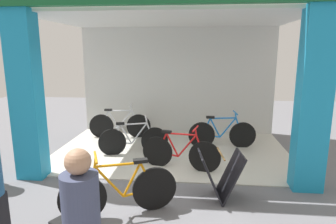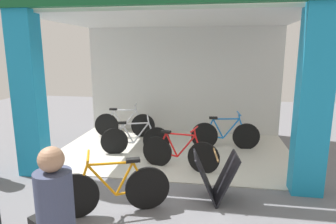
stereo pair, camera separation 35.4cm
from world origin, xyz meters
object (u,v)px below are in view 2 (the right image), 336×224
at_px(bicycle_inside_2, 225,135).
at_px(bicycle_inside_3, 125,124).
at_px(bicycle_inside_1, 135,139).
at_px(sandwich_board_sign, 215,177).
at_px(bicycle_parked_0, 113,190).
at_px(bicycle_inside_0, 179,153).

height_order(bicycle_inside_2, bicycle_inside_3, bicycle_inside_3).
relative_size(bicycle_inside_1, sandwich_board_sign, 1.99).
relative_size(bicycle_inside_3, bicycle_parked_0, 1.05).
bearing_deg(bicycle_inside_2, bicycle_inside_0, -123.10).
bearing_deg(bicycle_inside_0, bicycle_inside_2, 56.90).
xyz_separation_m(bicycle_inside_0, sandwich_board_sign, (0.72, -1.14, 0.03)).
xyz_separation_m(bicycle_inside_1, bicycle_inside_2, (2.09, 0.69, 0.01)).
xyz_separation_m(bicycle_inside_1, bicycle_parked_0, (0.37, -2.57, 0.02)).
height_order(bicycle_inside_0, bicycle_inside_3, bicycle_inside_3).
bearing_deg(bicycle_parked_0, sandwich_board_sign, 23.72).
bearing_deg(sandwich_board_sign, bicycle_inside_0, 122.24).
bearing_deg(bicycle_parked_0, bicycle_inside_3, 104.99).
distance_m(bicycle_inside_3, sandwich_board_sign, 4.08).
distance_m(bicycle_inside_3, bicycle_parked_0, 3.99).
distance_m(bicycle_parked_0, sandwich_board_sign, 1.63).
distance_m(bicycle_inside_0, bicycle_inside_2, 1.75).
relative_size(bicycle_inside_0, sandwich_board_sign, 2.03).
distance_m(bicycle_inside_2, bicycle_parked_0, 3.69).
xyz_separation_m(bicycle_inside_0, bicycle_inside_3, (-1.81, 2.06, 0.01)).
bearing_deg(bicycle_inside_3, sandwich_board_sign, -51.72).
relative_size(bicycle_parked_0, sandwich_board_sign, 2.03).
height_order(bicycle_inside_1, sandwich_board_sign, bicycle_inside_1).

